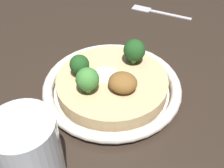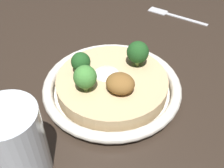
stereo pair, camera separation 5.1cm
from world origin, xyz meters
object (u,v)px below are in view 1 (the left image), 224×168
risotto_bowl (112,86)px  fork_utensil (155,11)px  broccoli_back_right (134,50)px  broccoli_front (87,80)px  broccoli_left (79,65)px  drinking_glass (30,155)px

risotto_bowl → fork_utensil: bearing=88.6°
broccoli_back_right → broccoli_front: size_ratio=1.04×
broccoli_left → drinking_glass: size_ratio=0.34×
broccoli_front → broccoli_back_right: bearing=63.1°
broccoli_back_right → fork_utensil: bearing=93.4°
broccoli_front → fork_utensil: size_ratio=0.29×
broccoli_front → broccoli_left: bearing=130.7°
broccoli_front → broccoli_left: (-0.03, 0.03, -0.00)m
broccoli_back_right → drinking_glass: drinking_glass is taller
broccoli_left → drinking_glass: (0.02, -0.19, 0.00)m
broccoli_left → drinking_glass: bearing=-85.3°
risotto_bowl → drinking_glass: drinking_glass is taller
fork_utensil → broccoli_back_right: bearing=99.2°
risotto_bowl → broccoli_back_right: size_ratio=5.16×
broccoli_front → drinking_glass: drinking_glass is taller
fork_utensil → drinking_glass: bearing=90.5°
broccoli_back_right → drinking_glass: (-0.07, -0.26, -0.00)m
risotto_bowl → broccoli_front: size_ratio=5.34×
risotto_bowl → broccoli_left: bearing=-169.5°
broccoli_back_right → broccoli_front: (-0.05, -0.10, -0.00)m
broccoli_back_right → drinking_glass: size_ratio=0.40×
broccoli_left → drinking_glass: 0.19m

